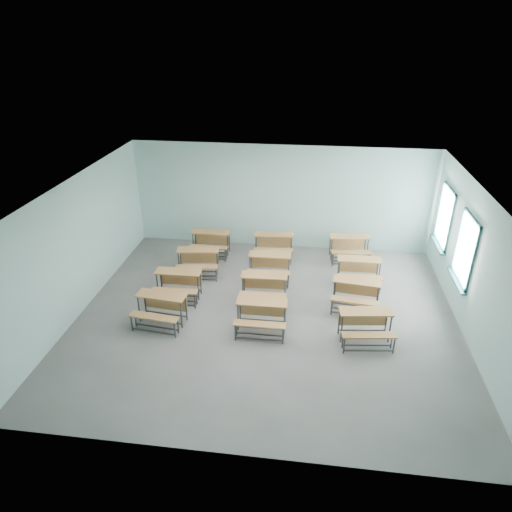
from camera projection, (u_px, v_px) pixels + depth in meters
The scene contains 13 objects.
room at pixel (271, 257), 10.27m from camera, with size 9.04×8.04×3.24m.
desk_unit_r0c0 at pixel (160, 306), 10.51m from camera, with size 1.23×0.90×0.72m.
desk_unit_r0c1 at pixel (261, 313), 10.27m from camera, with size 1.15×0.78×0.72m.
desk_unit_r0c2 at pixel (366, 323), 9.92m from camera, with size 1.24×0.91×0.72m.
desk_unit_r1c0 at pixel (178, 281), 11.52m from camera, with size 1.16×0.79×0.72m.
desk_unit_r1c1 at pixel (264, 285), 11.35m from camera, with size 1.18×0.81×0.72m.
desk_unit_r1c2 at pixel (356, 291), 11.10m from camera, with size 1.24×0.91×0.72m.
desk_unit_r2c0 at pixel (198, 259), 12.63m from camera, with size 1.24×0.92×0.72m.
desk_unit_r2c1 at pixel (270, 264), 12.36m from camera, with size 1.17×0.80×0.72m.
desk_unit_r2c2 at pixel (359, 268), 12.13m from camera, with size 1.16×0.79×0.72m.
desk_unit_r3c0 at pixel (210, 240), 13.73m from camera, with size 1.16×0.79×0.72m.
desk_unit_r3c1 at pixel (274, 243), 13.55m from camera, with size 1.20×0.84×0.72m.
desk_unit_r3c2 at pixel (349, 245), 13.43m from camera, with size 1.23×0.90×0.72m.
Camera 1 is at (0.94, -9.08, 6.28)m, focal length 32.00 mm.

